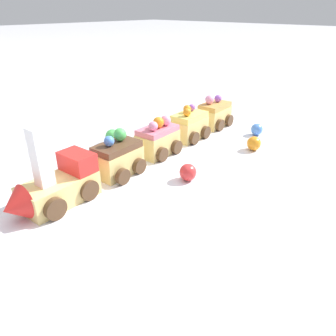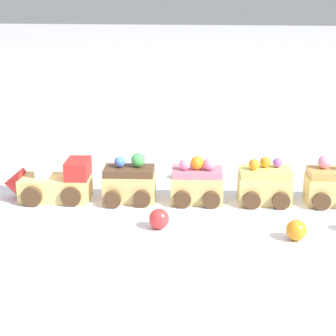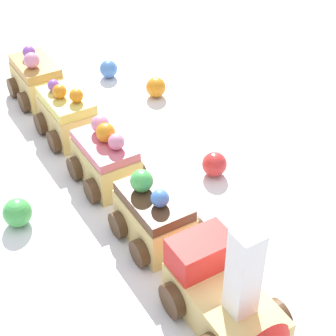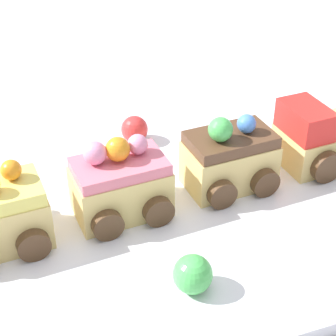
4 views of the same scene
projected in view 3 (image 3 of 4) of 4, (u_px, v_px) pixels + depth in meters
ground_plane at (152, 190)px, 0.61m from camera, size 10.00×10.00×0.00m
display_board at (152, 186)px, 0.61m from camera, size 0.81×0.41×0.01m
cake_train_locomotive at (231, 307)px, 0.44m from camera, size 0.13×0.08×0.11m
cake_car_chocolate at (154, 217)px, 0.52m from camera, size 0.08×0.07×0.07m
cake_car_strawberry at (106, 160)px, 0.59m from camera, size 0.08×0.07×0.07m
cake_car_lemon at (68, 116)px, 0.66m from camera, size 0.08×0.07×0.07m
cake_car_caramel at (37, 80)px, 0.72m from camera, size 0.08×0.07×0.07m
gumball_orange at (156, 87)px, 0.74m from camera, size 0.03×0.03×0.03m
gumball_red at (214, 164)px, 0.60m from camera, size 0.03×0.03×0.03m
gumball_blue at (108, 69)px, 0.78m from camera, size 0.02×0.02×0.02m
gumball_green at (18, 215)px, 0.54m from camera, size 0.03×0.03×0.03m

